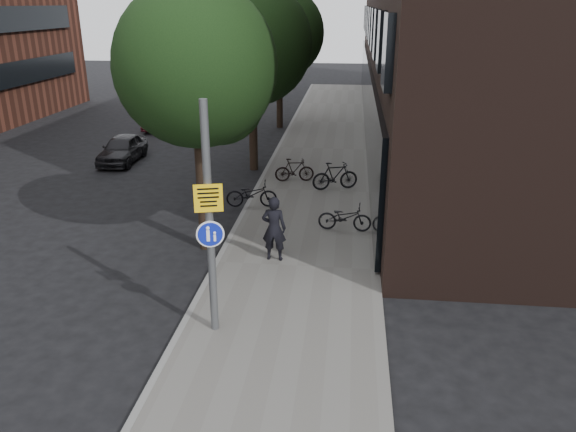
# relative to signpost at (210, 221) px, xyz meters

# --- Properties ---
(ground) EXTENTS (120.00, 120.00, 0.00)m
(ground) POSITION_rel_signpost_xyz_m (1.24, 0.02, -2.66)
(ground) COLOR black
(ground) RESTS_ON ground
(sidewalk) EXTENTS (4.50, 60.00, 0.12)m
(sidewalk) POSITION_rel_signpost_xyz_m (1.49, 10.02, -2.60)
(sidewalk) COLOR #5F5D58
(sidewalk) RESTS_ON ground
(curb_edge) EXTENTS (0.15, 60.00, 0.13)m
(curb_edge) POSITION_rel_signpost_xyz_m (-0.76, 10.02, -2.60)
(curb_edge) COLOR slate
(curb_edge) RESTS_ON ground
(street_tree_near) EXTENTS (4.40, 4.40, 7.50)m
(street_tree_near) POSITION_rel_signpost_xyz_m (-1.29, 4.66, 2.44)
(street_tree_near) COLOR black
(street_tree_near) RESTS_ON ground
(street_tree_mid) EXTENTS (5.00, 5.00, 7.80)m
(street_tree_mid) POSITION_rel_signpost_xyz_m (-1.29, 13.16, 2.45)
(street_tree_mid) COLOR black
(street_tree_mid) RESTS_ON ground
(street_tree_far) EXTENTS (5.00, 5.00, 7.80)m
(street_tree_far) POSITION_rel_signpost_xyz_m (-1.29, 22.16, 2.45)
(street_tree_far) COLOR black
(street_tree_far) RESTS_ON ground
(signpost) EXTENTS (0.57, 0.19, 5.04)m
(signpost) POSITION_rel_signpost_xyz_m (0.00, 0.00, 0.00)
(signpost) COLOR #595B5E
(signpost) RESTS_ON sidewalk
(pedestrian) EXTENTS (0.69, 0.47, 1.85)m
(pedestrian) POSITION_rel_signpost_xyz_m (0.81, 3.70, -1.62)
(pedestrian) COLOR black
(pedestrian) RESTS_ON sidewalk
(parked_bike_facade_near) EXTENTS (1.70, 0.68, 0.88)m
(parked_bike_facade_near) POSITION_rel_signpost_xyz_m (2.73, 6.07, -2.10)
(parked_bike_facade_near) COLOR black
(parked_bike_facade_near) RESTS_ON sidewalk
(parked_bike_facade_far) EXTENTS (1.86, 1.05, 1.08)m
(parked_bike_facade_far) POSITION_rel_signpost_xyz_m (2.28, 10.22, -2.01)
(parked_bike_facade_far) COLOR black
(parked_bike_facade_far) RESTS_ON sidewalk
(parked_bike_curb_near) EXTENTS (1.85, 0.84, 0.94)m
(parked_bike_curb_near) POSITION_rel_signpost_xyz_m (-0.56, 7.91, -2.08)
(parked_bike_curb_near) COLOR black
(parked_bike_curb_near) RESTS_ON sidewalk
(parked_bike_curb_far) EXTENTS (1.62, 0.73, 0.94)m
(parked_bike_curb_far) POSITION_rel_signpost_xyz_m (0.63, 11.09, -2.07)
(parked_bike_curb_far) COLOR black
(parked_bike_curb_far) RESTS_ON sidewalk
(parked_car_near) EXTENTS (1.57, 3.69, 1.24)m
(parked_car_near) POSITION_rel_signpost_xyz_m (-7.53, 13.55, -2.04)
(parked_car_near) COLOR black
(parked_car_near) RESTS_ON ground
(parked_car_mid) EXTENTS (1.39, 3.64, 1.19)m
(parked_car_mid) POSITION_rel_signpost_xyz_m (-8.18, 20.86, -2.07)
(parked_car_mid) COLOR #591924
(parked_car_mid) RESTS_ON ground
(parked_car_far) EXTENTS (2.17, 4.71, 1.33)m
(parked_car_far) POSITION_rel_signpost_xyz_m (-8.67, 27.18, -2.00)
(parked_car_far) COLOR black
(parked_car_far) RESTS_ON ground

